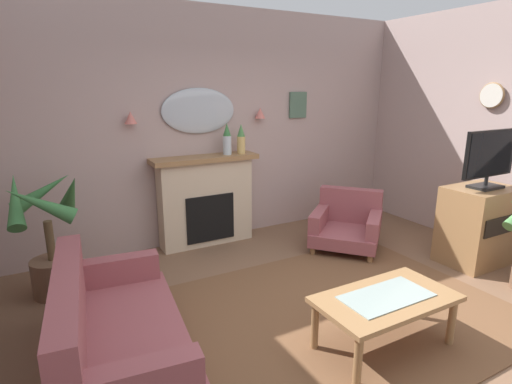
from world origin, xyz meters
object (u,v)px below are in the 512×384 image
object	(u,v)px
wall_mirror	(199,111)
wall_sconce_right	(260,113)
mantel_vase_centre	(241,139)
wall_sconce_left	(131,118)
armchair_in_corner	(347,223)
tv_cabinet	(478,225)
potted_plant_tall_palm	(49,240)
wall_clock	(492,95)
coffee_table	(386,303)
tv_flatscreen	(490,157)
fireplace	(206,201)
framed_picture	(298,105)
mantel_vase_left	(227,140)
floral_couch	(108,327)

from	to	relation	value
wall_mirror	wall_sconce_right	world-z (taller)	wall_mirror
mantel_vase_centre	wall_sconce_right	xyz separation A→B (m)	(0.35, 0.12, 0.32)
wall_sconce_left	armchair_in_corner	world-z (taller)	wall_sconce_left
wall_mirror	tv_cabinet	xyz separation A→B (m)	(2.53, -2.20, -1.26)
potted_plant_tall_palm	wall_clock	bearing A→B (deg)	-13.47
wall_sconce_left	coffee_table	world-z (taller)	wall_sconce_left
coffee_table	tv_flatscreen	world-z (taller)	tv_flatscreen
wall_sconce_right	armchair_in_corner	world-z (taller)	wall_sconce_right
coffee_table	tv_cabinet	world-z (taller)	tv_cabinet
mantel_vase_centre	fireplace	bearing A→B (deg)	176.76
framed_picture	tv_flatscreen	world-z (taller)	framed_picture
fireplace	wall_sconce_right	distance (m)	1.38
mantel_vase_left	tv_cabinet	bearing A→B (deg)	-42.30
mantel_vase_left	wall_sconce_left	distance (m)	1.20
wall_sconce_right	framed_picture	size ratio (longest dim) A/B	0.39
fireplace	coffee_table	bearing A→B (deg)	-82.05
mantel_vase_centre	framed_picture	distance (m)	1.09
floral_couch	armchair_in_corner	world-z (taller)	floral_couch
wall_mirror	potted_plant_tall_palm	size ratio (longest dim) A/B	0.76
fireplace	framed_picture	distance (m)	1.91
mantel_vase_centre	framed_picture	bearing A→B (deg)	10.20
wall_clock	fireplace	bearing A→B (deg)	150.94
wall_sconce_right	tv_flatscreen	world-z (taller)	wall_sconce_right
wall_sconce_right	floral_couch	distance (m)	3.39
wall_mirror	armchair_in_corner	world-z (taller)	wall_mirror
mantel_vase_centre	tv_cabinet	xyz separation A→B (m)	(2.03, -2.03, -0.89)
tv_cabinet	wall_mirror	bearing A→B (deg)	139.00
wall_sconce_left	mantel_vase_left	bearing A→B (deg)	-5.96
fireplace	floral_couch	xyz separation A→B (m)	(-1.54, -1.91, -0.25)
floral_couch	tv_cabinet	bearing A→B (deg)	-2.12
potted_plant_tall_palm	coffee_table	bearing A→B (deg)	-44.77
fireplace	tv_cabinet	xyz separation A→B (m)	(2.53, -2.06, -0.12)
framed_picture	tv_flatscreen	size ratio (longest dim) A/B	0.43
framed_picture	armchair_in_corner	distance (m)	1.83
framed_picture	tv_flatscreen	distance (m)	2.51
tv_cabinet	potted_plant_tall_palm	size ratio (longest dim) A/B	0.72
mantel_vase_centre	floral_couch	distance (m)	2.96
framed_picture	mantel_vase_centre	bearing A→B (deg)	-169.80
wall_sconce_right	armchair_in_corner	xyz separation A→B (m)	(0.69, -1.06, -1.35)
fireplace	wall_mirror	size ratio (longest dim) A/B	1.42
mantel_vase_left	wall_mirror	distance (m)	0.50
coffee_table	tv_flatscreen	bearing A→B (deg)	16.51
wall_sconce_left	potted_plant_tall_palm	bearing A→B (deg)	-148.08
coffee_table	tv_flatscreen	size ratio (longest dim) A/B	1.31
mantel_vase_left	wall_clock	bearing A→B (deg)	-31.22
wall_clock	floral_couch	xyz separation A→B (m)	(-4.59, -0.22, -1.58)
floral_couch	tv_flatscreen	world-z (taller)	tv_flatscreen
mantel_vase_centre	tv_cabinet	bearing A→B (deg)	-44.98
wall_mirror	wall_sconce_left	world-z (taller)	wall_mirror
wall_sconce_right	potted_plant_tall_palm	distance (m)	2.96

